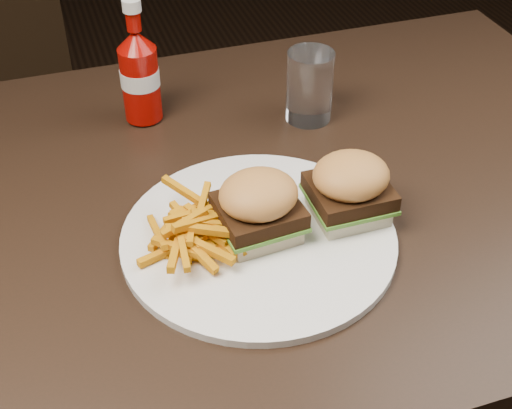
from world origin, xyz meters
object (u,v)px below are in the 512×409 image
object	(u,v)px
dining_table	(249,199)
plate	(259,238)
tumbler	(310,86)
ketchup_bottle	(141,84)

from	to	relation	value
dining_table	plate	distance (m)	0.11
dining_table	tumbler	bearing A→B (deg)	44.54
ketchup_bottle	tumbler	xyz separation A→B (m)	(0.24, -0.08, -0.01)
plate	dining_table	bearing A→B (deg)	78.65
dining_table	plate	xyz separation A→B (m)	(-0.02, -0.11, 0.03)
plate	ketchup_bottle	distance (m)	0.33
ketchup_bottle	dining_table	bearing A→B (deg)	-65.08
tumbler	ketchup_bottle	bearing A→B (deg)	162.14
dining_table	ketchup_bottle	bearing A→B (deg)	114.92
plate	tumbler	xyz separation A→B (m)	(0.16, 0.24, 0.05)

